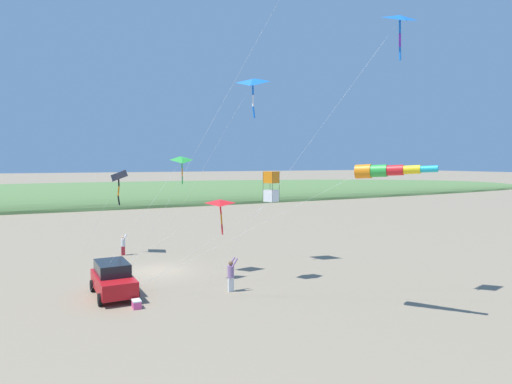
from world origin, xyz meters
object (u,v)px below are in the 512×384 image
(kite_delta_green_low_center, at_px, (181,160))
(kite_delta_rainbow_low_near, at_px, (400,19))
(person_adult_flyer, at_px, (231,273))
(kite_delta_striped_overhead, at_px, (252,82))
(person_child_green_jacket, at_px, (123,244))
(cooler_box, at_px, (136,304))
(kite_delta_teal_far_right, at_px, (118,176))
(kite_delta_yellow_midlevel, at_px, (220,203))
(parked_car, at_px, (113,279))
(kite_windsock_small_distant, at_px, (384,171))
(kite_box_black_fish_shape, at_px, (271,187))

(kite_delta_green_low_center, xyz_separation_m, kite_delta_rainbow_low_near, (8.35, 9.25, 7.25))
(person_adult_flyer, relative_size, kite_delta_striped_overhead, 0.14)
(person_child_green_jacket, bearing_deg, kite_delta_rainbow_low_near, 31.70)
(person_child_green_jacket, bearing_deg, kite_delta_green_low_center, 11.46)
(kite_delta_rainbow_low_near, bearing_deg, person_adult_flyer, -125.86)
(person_child_green_jacket, bearing_deg, cooler_box, -6.27)
(kite_delta_teal_far_right, bearing_deg, person_adult_flyer, 16.82)
(kite_delta_yellow_midlevel, bearing_deg, parked_car, -71.78)
(cooler_box, bearing_deg, kite_windsock_small_distant, 60.10)
(person_child_green_jacket, distance_m, kite_delta_rainbow_low_near, 25.50)
(person_adult_flyer, height_order, kite_delta_teal_far_right, kite_delta_teal_far_right)
(kite_delta_rainbow_low_near, bearing_deg, kite_delta_teal_far_right, -148.93)
(kite_box_black_fish_shape, bearing_deg, kite_delta_rainbow_low_near, 32.58)
(parked_car, relative_size, person_adult_flyer, 2.24)
(kite_windsock_small_distant, bearing_deg, person_child_green_jacket, -155.17)
(person_child_green_jacket, distance_m, kite_delta_green_low_center, 12.04)
(person_child_green_jacket, relative_size, kite_delta_yellow_midlevel, 0.27)
(kite_delta_green_low_center, bearing_deg, kite_delta_rainbow_low_near, 47.94)
(kite_delta_striped_overhead, bearing_deg, kite_box_black_fish_shape, -10.67)
(parked_car, distance_m, kite_delta_teal_far_right, 12.93)
(person_adult_flyer, distance_m, kite_delta_teal_far_right, 15.25)
(person_adult_flyer, bearing_deg, kite_windsock_small_distant, 37.43)
(parked_car, height_order, kite_box_black_fish_shape, kite_box_black_fish_shape)
(kite_delta_teal_far_right, height_order, kite_box_black_fish_shape, kite_box_black_fish_shape)
(kite_box_black_fish_shape, xyz_separation_m, kite_delta_green_low_center, (-1.91, -5.14, 1.61))
(parked_car, xyz_separation_m, kite_windsock_small_distant, (8.84, 11.34, 6.05))
(kite_delta_yellow_midlevel, distance_m, kite_windsock_small_distant, 12.17)
(kite_windsock_small_distant, bearing_deg, kite_delta_yellow_midlevel, -160.12)
(person_adult_flyer, distance_m, kite_windsock_small_distant, 10.34)
(cooler_box, xyz_separation_m, kite_delta_teal_far_right, (-14.34, 1.30, 6.07))
(kite_delta_teal_far_right, height_order, kite_delta_yellow_midlevel, kite_delta_teal_far_right)
(cooler_box, relative_size, kite_delta_green_low_center, 0.08)
(kite_delta_striped_overhead, xyz_separation_m, kite_delta_green_low_center, (2.68, -6.00, -5.55))
(kite_delta_teal_far_right, xyz_separation_m, kite_box_black_fish_shape, (12.55, 7.33, -0.38))
(cooler_box, xyz_separation_m, kite_delta_striped_overhead, (-6.38, 9.50, 12.85))
(cooler_box, distance_m, kite_delta_teal_far_right, 15.63)
(kite_box_black_fish_shape, height_order, kite_delta_green_low_center, kite_delta_green_low_center)
(kite_box_black_fish_shape, relative_size, kite_windsock_small_distant, 0.76)
(kite_box_black_fish_shape, distance_m, kite_delta_green_low_center, 5.71)
(person_child_green_jacket, bearing_deg, kite_box_black_fish_shape, 31.21)
(parked_car, xyz_separation_m, kite_delta_teal_far_right, (-11.60, 2.06, 5.33))
(kite_delta_teal_far_right, relative_size, kite_box_black_fish_shape, 0.77)
(cooler_box, relative_size, kite_delta_yellow_midlevel, 0.10)
(kite_delta_yellow_midlevel, bearing_deg, person_child_green_jacket, -149.16)
(person_child_green_jacket, bearing_deg, parked_car, -11.72)
(cooler_box, height_order, kite_windsock_small_distant, kite_windsock_small_distant)
(kite_delta_teal_far_right, bearing_deg, kite_windsock_small_distant, 24.44)
(kite_delta_teal_far_right, bearing_deg, kite_delta_rainbow_low_near, 31.07)
(kite_delta_teal_far_right, bearing_deg, cooler_box, -5.19)
(person_adult_flyer, bearing_deg, kite_delta_striped_overhead, 144.87)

